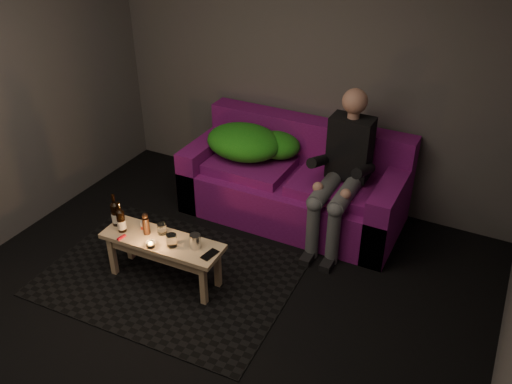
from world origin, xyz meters
The scene contains 17 objects.
floor centered at (0.00, 0.00, 0.00)m, with size 4.50×4.50×0.00m, color black.
room centered at (0.00, 0.47, 1.64)m, with size 4.50×4.50×4.50m.
rug centered at (-0.45, 0.50, 0.00)m, with size 1.94×1.41×0.01m, color black.
sofa centered at (0.07, 1.82, 0.31)m, with size 1.98×0.89×0.85m.
green_blanket centered at (-0.39, 1.81, 0.64)m, with size 0.87×0.59×0.30m.
person centered at (0.56, 1.66, 0.68)m, with size 0.36×0.82×1.32m.
coffee_table centered at (-0.45, 0.45, 0.33)m, with size 0.98×0.35×0.40m.
beer_bottle_a centered at (-0.88, 0.46, 0.50)m, with size 0.07×0.07×0.28m.
beer_bottle_b centered at (-0.79, 0.41, 0.49)m, with size 0.07×0.07×0.26m.
salt_shaker centered at (-0.64, 0.49, 0.44)m, with size 0.04×0.04×0.08m, color silver.
pepper_mill centered at (-0.59, 0.46, 0.47)m, with size 0.05×0.05×0.14m, color black.
tumbler_back centered at (-0.49, 0.52, 0.44)m, with size 0.07×0.07×0.09m, color white.
tealight centered at (-0.46, 0.34, 0.42)m, with size 0.06×0.06×0.05m.
tumbler_front centered at (-0.33, 0.42, 0.45)m, with size 0.08×0.08×0.10m, color white.
steel_cup centered at (-0.16, 0.49, 0.45)m, with size 0.08×0.08×0.11m, color silver.
smartphone centered at (-0.02, 0.46, 0.40)m, with size 0.07×0.14×0.01m, color black.
red_lighter centered at (-0.73, 0.33, 0.40)m, with size 0.02×0.08×0.01m, color red.
Camera 1 is at (1.72, -2.19, 2.85)m, focal length 38.00 mm.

